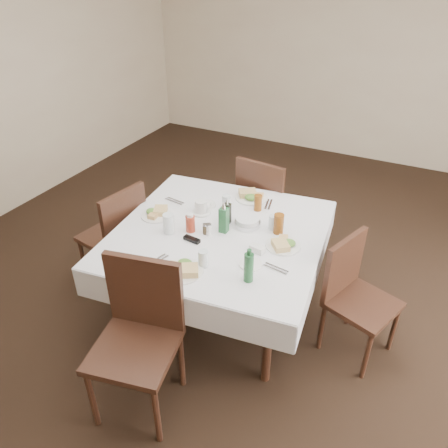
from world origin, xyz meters
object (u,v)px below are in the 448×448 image
Objects in this scene: dining_table at (219,239)px; chair_south at (140,328)px; chair_west at (118,231)px; oil_cruet_dark at (227,213)px; oil_cruet_green at (224,219)px; coffee_mug at (201,207)px; water_w at (169,224)px; water_e at (273,222)px; bread_basket at (248,222)px; water_n at (226,202)px; ketchup_bottle at (190,223)px; chair_north at (265,201)px; chair_east at (354,290)px; water_s at (203,259)px; green_bottle at (249,267)px.

chair_south reaches higher than dining_table.
oil_cruet_dark is (0.90, 0.19, 0.32)m from chair_west.
chair_west is 1.00m from oil_cruet_green.
water_w is at bearing -102.40° from coffee_mug.
water_e is at bearing 3.22° from coffee_mug.
bread_basket is (0.15, 0.16, 0.10)m from dining_table.
water_e is 0.76× the size of water_w.
ketchup_bottle is (-0.09, -0.40, 0.01)m from water_n.
water_n is at bearing 91.32° from chair_south.
bread_basket is at bearing -0.98° from coffee_mug.
water_e is 0.60m from ketchup_bottle.
coffee_mug is at bearing 19.78° from chair_west.
oil_cruet_green is at bearing 19.97° from dining_table.
ketchup_bottle is 0.27m from coffee_mug.
chair_north reaches higher than chair_east.
water_s is 0.67m from coffee_mug.
ketchup_bottle is at bearing 131.50° from water_s.
dining_table is 0.44m from water_s.
ketchup_bottle is (-1.18, -0.20, 0.32)m from chair_east.
water_w is 0.77m from green_bottle.
chair_south is 1.47m from chair_east.
coffee_mug is at bearing 150.15° from oil_cruet_green.
chair_west reaches higher than chair_east.
chair_north is at bearing 87.97° from chair_south.
coffee_mug reaches higher than bread_basket.
dining_table is 7.86× the size of oil_cruet_dark.
bread_basket is 0.64m from green_bottle.
coffee_mug is (-0.39, 0.01, 0.02)m from bread_basket.
chair_west is at bearing -132.38° from chair_north.
oil_cruet_dark is at bearing 89.75° from dining_table.
water_s is 0.61× the size of bread_basket.
oil_cruet_green reaches higher than chair_north.
ketchup_bottle is at bearing -154.65° from oil_cruet_green.
water_e is 0.49× the size of green_bottle.
coffee_mug is 0.88m from green_bottle.
chair_north reaches higher than water_s.
water_s is 0.66m from water_e.
chair_south reaches higher than oil_cruet_dark.
water_n is (-0.03, 1.22, 0.24)m from chair_south.
oil_cruet_dark is at bearing 43.47° from water_w.
oil_cruet_green is (0.03, -0.11, 0.02)m from oil_cruet_dark.
coffee_mug is (0.08, 0.34, -0.02)m from water_w.
water_e is 0.62m from green_bottle.
water_w is 0.71× the size of oil_cruet_dark.
ketchup_bottle is (-0.28, 0.32, 0.01)m from water_s.
chair_north reaches higher than bread_basket.
chair_south is 6.87× the size of coffee_mug.
dining_table is 0.92m from chair_south.
bread_basket is (-0.18, -0.04, -0.03)m from water_e.
water_n is at bearing 113.62° from oil_cruet_green.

